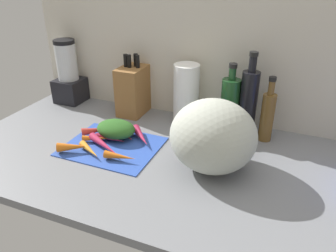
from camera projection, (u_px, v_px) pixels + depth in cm
name	position (u px, v px, depth cm)	size (l,w,h in cm)	color
ground_plane	(181.00, 163.00, 119.49)	(170.00, 80.00, 3.00)	slate
wall_back	(215.00, 51.00, 136.94)	(170.00, 3.00, 60.00)	beige
cutting_board	(112.00, 146.00, 126.69)	(34.86, 28.30, 0.80)	#2D51B7
carrot_0	(98.00, 130.00, 134.12)	(3.09, 3.09, 12.64)	red
carrot_1	(90.00, 150.00, 120.65)	(2.69, 2.69, 11.96)	orange
carrot_2	(121.00, 133.00, 133.32)	(2.05, 2.05, 16.40)	red
carrot_3	(74.00, 147.00, 121.74)	(3.57, 3.57, 11.85)	orange
carrot_4	(104.00, 145.00, 123.37)	(3.20, 3.20, 17.61)	#B2264C
carrot_5	(97.00, 138.00, 128.87)	(2.27, 2.27, 11.01)	orange
carrot_6	(120.00, 156.00, 116.52)	(2.90, 2.90, 11.43)	orange
carrot_7	(115.00, 129.00, 134.62)	(3.42, 3.42, 11.67)	orange
carrot_8	(141.00, 136.00, 129.28)	(3.39, 3.39, 14.47)	#B2264C
carrot_9	(110.00, 138.00, 128.86)	(2.16, 2.16, 12.44)	#B2264C
carrot_greens_pile	(116.00, 129.00, 131.12)	(15.76, 12.12, 6.67)	#2D6023
winter_squash	(213.00, 136.00, 108.87)	(28.74, 27.09, 24.56)	#B2B7A8
knife_block	(133.00, 90.00, 149.87)	(10.54, 15.77, 27.19)	olive
blender_appliance	(69.00, 76.00, 161.50)	(12.92, 12.92, 30.51)	black
paper_towel_roll	(186.00, 94.00, 140.28)	(10.74, 10.74, 25.78)	white
bottle_0	(230.00, 106.00, 131.70)	(7.34, 7.34, 29.14)	#19421E
bottle_1	(248.00, 103.00, 128.67)	(6.79, 6.79, 34.15)	black
bottle_2	(267.00, 115.00, 127.47)	(5.22, 5.22, 25.87)	brown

